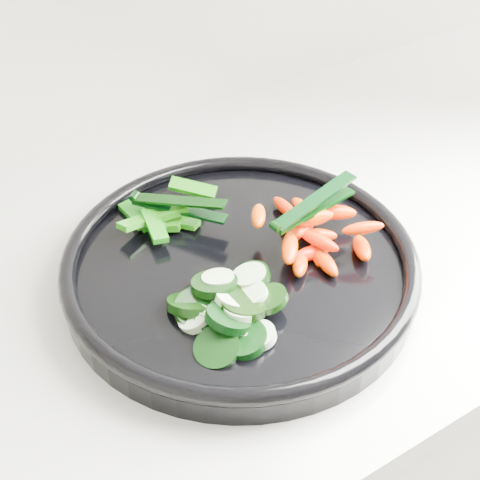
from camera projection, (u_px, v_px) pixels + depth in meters
counter at (413, 364)px, 1.22m from camera, size 2.02×0.62×0.93m
veggie_tray at (240, 265)px, 0.70m from camera, size 0.44×0.44×0.04m
cucumber_pile at (222, 306)px, 0.64m from camera, size 0.13×0.13×0.04m
carrot_pile at (312, 232)px, 0.71m from camera, size 0.13×0.15×0.05m
pepper_pile at (165, 216)px, 0.75m from camera, size 0.13×0.10×0.04m
tong_carrot at (312, 206)px, 0.69m from camera, size 0.11×0.03×0.02m
tong_pepper at (176, 205)px, 0.74m from camera, size 0.08×0.10×0.02m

